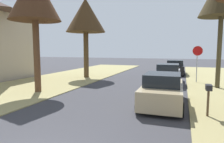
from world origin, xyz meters
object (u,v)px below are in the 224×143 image
(parked_sedan_black, at_px, (175,68))
(curbside_mailbox, at_px, (209,91))
(parked_sedan_tan, at_px, (163,90))
(stop_sign_far, at_px, (197,56))
(parked_sedan_silver, at_px, (168,74))
(street_tree_left_mid_b, at_px, (86,16))

(parked_sedan_black, height_order, curbside_mailbox, parked_sedan_black)
(parked_sedan_black, bearing_deg, parked_sedan_tan, -90.40)
(parked_sedan_tan, bearing_deg, stop_sign_far, 75.82)
(parked_sedan_silver, xyz_separation_m, parked_sedan_black, (0.31, 6.35, 0.00))
(stop_sign_far, height_order, parked_sedan_black, stop_sign_far)
(street_tree_left_mid_b, bearing_deg, stop_sign_far, 2.31)
(street_tree_left_mid_b, bearing_deg, parked_sedan_black, 35.27)
(parked_sedan_silver, bearing_deg, parked_sedan_black, 87.22)
(parked_sedan_tan, height_order, parked_sedan_silver, same)
(stop_sign_far, height_order, parked_sedan_silver, stop_sign_far)
(stop_sign_far, height_order, street_tree_left_mid_b, street_tree_left_mid_b)
(parked_sedan_silver, bearing_deg, street_tree_left_mid_b, 174.71)
(parked_sedan_silver, height_order, curbside_mailbox, parked_sedan_silver)
(street_tree_left_mid_b, distance_m, parked_sedan_silver, 9.24)
(parked_sedan_black, bearing_deg, street_tree_left_mid_b, -144.73)
(street_tree_left_mid_b, height_order, parked_sedan_tan, street_tree_left_mid_b)
(curbside_mailbox, bearing_deg, parked_sedan_tan, 147.02)
(parked_sedan_black, relative_size, curbside_mailbox, 3.49)
(curbside_mailbox, bearing_deg, street_tree_left_mid_b, 138.58)
(stop_sign_far, xyz_separation_m, parked_sedan_black, (-1.88, 5.24, -1.46))
(stop_sign_far, xyz_separation_m, curbside_mailbox, (-0.09, -9.01, -1.13))
(parked_sedan_silver, xyz_separation_m, curbside_mailbox, (2.10, -7.91, 0.33))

